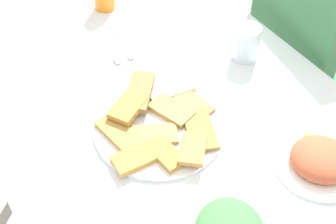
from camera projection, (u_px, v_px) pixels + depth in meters
dining_table at (174, 133)px, 1.22m from camera, size 1.18×0.88×0.70m
dining_chair at (309, 63)px, 1.60m from camera, size 0.48×0.48×0.91m
pide_platter at (158, 125)px, 1.12m from camera, size 0.35×0.32×0.05m
salad_plate_greens at (320, 160)px, 1.04m from camera, size 0.20×0.20×0.06m
drinking_glass at (246, 43)px, 1.29m from camera, size 0.07×0.07×0.10m
paper_napkin at (115, 44)px, 1.36m from camera, size 0.17×0.17×0.00m
fork at (110, 45)px, 1.35m from camera, size 0.18×0.05×0.00m
spoon at (121, 41)px, 1.37m from camera, size 0.18×0.04×0.00m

